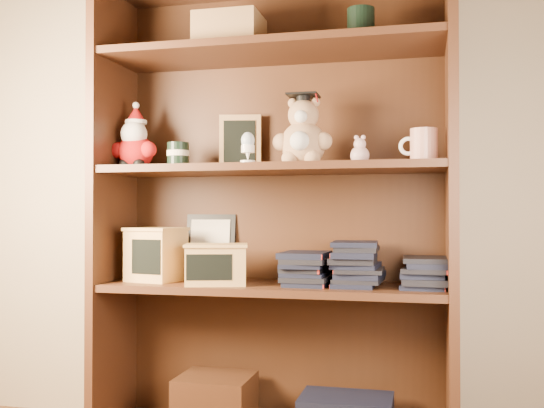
{
  "coord_description": "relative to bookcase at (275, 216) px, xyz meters",
  "views": [
    {
      "loc": [
        0.48,
        -0.78,
        0.79
      ],
      "look_at": [
        -0.03,
        1.3,
        0.82
      ],
      "focal_mm": 42.0,
      "sensor_mm": 36.0,
      "label": 1
    }
  ],
  "objects": [
    {
      "name": "chalkboard_plaque",
      "position": [
        -0.14,
        0.06,
        0.26
      ],
      "size": [
        0.15,
        0.09,
        0.19
      ],
      "color": "#9E7547",
      "rests_on": "shelf_upper"
    },
    {
      "name": "teacher_mug",
      "position": [
        0.5,
        -0.05,
        0.23
      ],
      "size": [
        0.12,
        0.09,
        0.11
      ],
      "color": "silver",
      "rests_on": "shelf_upper"
    },
    {
      "name": "pink_figurine",
      "position": [
        0.3,
        -0.05,
        0.21
      ],
      "size": [
        0.06,
        0.06,
        0.1
      ],
      "color": "#CBA09D",
      "rests_on": "shelf_upper"
    },
    {
      "name": "pencils_box",
      "position": [
        -0.17,
        -0.12,
        -0.16
      ],
      "size": [
        0.24,
        0.2,
        0.14
      ],
      "color": "tan",
      "rests_on": "shelf_lower"
    },
    {
      "name": "book_stack_right",
      "position": [
        0.5,
        -0.05,
        -0.18
      ],
      "size": [
        0.14,
        0.2,
        0.1
      ],
      "color": "black",
      "rests_on": "shelf_lower"
    },
    {
      "name": "grad_teddy_bear",
      "position": [
        0.11,
        -0.06,
        0.26
      ],
      "size": [
        0.2,
        0.17,
        0.24
      ],
      "color": "tan",
      "rests_on": "shelf_upper"
    },
    {
      "name": "teachers_tin",
      "position": [
        -0.34,
        -0.05,
        0.22
      ],
      "size": [
        0.08,
        0.08,
        0.09
      ],
      "color": "black",
      "rests_on": "shelf_upper"
    },
    {
      "name": "shelf_lower",
      "position": [
        0.0,
        -0.05,
        -0.24
      ],
      "size": [
        1.14,
        0.33,
        0.02
      ],
      "color": "#422313",
      "rests_on": "ground"
    },
    {
      "name": "book_stack_left",
      "position": [
        0.12,
        -0.05,
        -0.17
      ],
      "size": [
        0.14,
        0.2,
        0.11
      ],
      "color": "black",
      "rests_on": "shelf_lower"
    },
    {
      "name": "certificate_frame",
      "position": [
        -0.26,
        0.09,
        -0.11
      ],
      "size": [
        0.19,
        0.05,
        0.23
      ],
      "color": "black",
      "rests_on": "shelf_lower"
    },
    {
      "name": "book_stack_mid",
      "position": [
        0.29,
        -0.05,
        -0.16
      ],
      "size": [
        0.14,
        0.2,
        0.14
      ],
      "color": "black",
      "rests_on": "shelf_lower"
    },
    {
      "name": "treats_box",
      "position": [
        -0.42,
        -0.05,
        -0.13
      ],
      "size": [
        0.2,
        0.2,
        0.19
      ],
      "color": "tan",
      "rests_on": "shelf_lower"
    },
    {
      "name": "bookcase",
      "position": [
        0.0,
        0.0,
        0.0
      ],
      "size": [
        1.2,
        0.35,
        1.6
      ],
      "color": "#422313",
      "rests_on": "ground"
    },
    {
      "name": "santa_plush",
      "position": [
        -0.5,
        -0.06,
        0.26
      ],
      "size": [
        0.17,
        0.12,
        0.24
      ],
      "color": "#A50F0F",
      "rests_on": "shelf_upper"
    },
    {
      "name": "egg_cup",
      "position": [
        -0.06,
        -0.13,
        0.23
      ],
      "size": [
        0.05,
        0.05,
        0.11
      ],
      "color": "white",
      "rests_on": "shelf_upper"
    },
    {
      "name": "shelf_upper",
      "position": [
        0.0,
        -0.05,
        0.16
      ],
      "size": [
        1.14,
        0.33,
        0.02
      ],
      "color": "#422313",
      "rests_on": "ground"
    }
  ]
}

